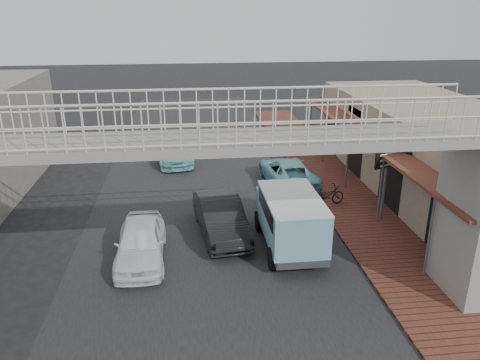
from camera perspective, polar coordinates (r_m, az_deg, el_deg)
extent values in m
plane|color=black|center=(17.80, -3.57, -7.87)|extent=(120.00, 120.00, 0.00)
cube|color=black|center=(17.80, -3.58, -7.86)|extent=(10.00, 60.00, 0.01)
cube|color=brown|center=(21.69, 13.36, -2.87)|extent=(3.00, 40.00, 0.10)
cube|color=gray|center=(23.78, 23.22, 3.06)|extent=(6.00, 18.00, 4.00)
cube|color=brown|center=(22.09, 16.05, 5.14)|extent=(1.80, 18.00, 0.12)
cube|color=silver|center=(25.29, 13.92, 8.14)|extent=(0.08, 2.60, 0.90)
cube|color=#B21914|center=(19.52, 20.38, 3.91)|extent=(0.08, 2.20, 0.80)
cube|color=gray|center=(15.51, 26.56, -4.34)|extent=(1.20, 2.40, 5.00)
cube|color=gray|center=(12.14, -3.00, 4.60)|extent=(14.00, 2.00, 0.24)
cube|color=beige|center=(12.90, -3.35, 8.61)|extent=(14.00, 0.08, 1.10)
cube|color=beige|center=(11.05, -2.73, 6.61)|extent=(14.00, 0.08, 1.10)
imported|color=white|center=(16.82, -12.03, -7.39)|extent=(1.70, 4.15, 1.41)
imported|color=black|center=(18.24, -2.37, -4.49)|extent=(2.13, 4.69, 1.49)
imported|color=#70BAC3|center=(23.45, 5.84, 0.98)|extent=(2.47, 4.85, 1.31)
imported|color=#75C6CB|center=(27.17, -8.16, 3.64)|extent=(2.51, 4.84, 1.34)
cylinder|color=black|center=(18.74, 2.35, -4.97)|extent=(0.27, 0.78, 0.78)
cylinder|color=black|center=(19.08, 7.56, -4.67)|extent=(0.27, 0.78, 0.78)
cylinder|color=black|center=(16.11, 4.05, -9.55)|extent=(0.27, 0.78, 0.78)
cylinder|color=black|center=(16.49, 10.10, -9.07)|extent=(0.27, 0.78, 0.78)
cube|color=#72B5C6|center=(16.87, 6.32, -4.62)|extent=(1.91, 3.59, 1.51)
cube|color=#72B5C6|center=(18.82, 4.91, -2.68)|extent=(1.82, 1.01, 1.01)
cube|color=black|center=(16.70, 6.38, -3.33)|extent=(1.95, 2.91, 0.56)
cube|color=silver|center=(16.55, 6.43, -2.16)|extent=(1.93, 3.59, 0.07)
imported|color=black|center=(21.02, 10.50, -1.90)|extent=(1.87, 1.09, 0.93)
imported|color=black|center=(28.62, 7.35, 4.54)|extent=(1.96, 0.84, 1.14)
cylinder|color=#59595B|center=(16.43, 22.79, -7.13)|extent=(0.04, 0.04, 2.33)
cylinder|color=#59595B|center=(16.66, 24.56, -7.03)|extent=(0.04, 0.04, 2.33)
cylinder|color=#59595B|center=(15.99, 23.54, -8.03)|extent=(0.04, 0.04, 2.33)
cylinder|color=#59595B|center=(16.22, 25.35, -7.91)|extent=(0.04, 0.04, 2.33)
cylinder|color=silver|center=(15.70, 24.87, -2.48)|extent=(0.78, 0.35, 0.76)
cylinder|color=beige|center=(15.59, 25.07, -2.67)|extent=(0.67, 0.09, 0.67)
cylinder|color=beige|center=(15.82, 24.67, -2.28)|extent=(0.67, 0.09, 0.67)
cylinder|color=#59595B|center=(19.78, 17.21, -0.31)|extent=(0.11, 0.11, 3.26)
cube|color=black|center=(19.39, 17.64, 2.92)|extent=(1.27, 0.58, 1.01)
cone|color=black|center=(20.08, 19.54, 3.29)|extent=(1.10, 1.40, 1.24)
cube|color=white|center=(19.34, 17.59, 2.71)|extent=(0.83, 0.35, 0.67)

